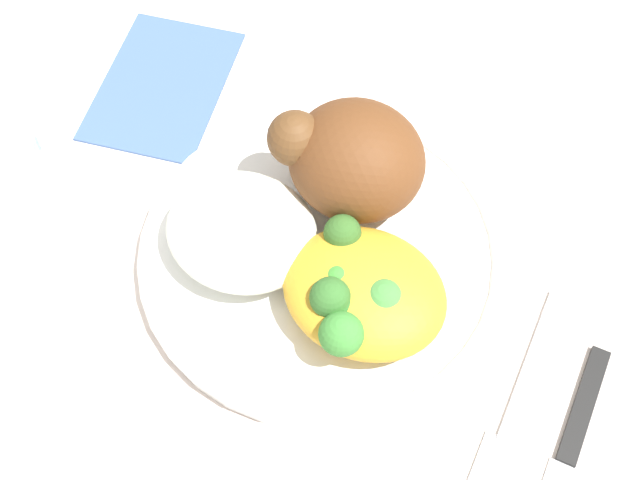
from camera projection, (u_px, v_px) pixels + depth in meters
name	position (u px, v px, depth m)	size (l,w,h in m)	color
ground_plane	(320.00, 259.00, 0.58)	(2.00, 2.00, 0.00)	silver
plate	(320.00, 253.00, 0.57)	(0.24, 0.24, 0.01)	white
roasted_chicken	(352.00, 159.00, 0.55)	(0.10, 0.09, 0.07)	brown
rice_pile	(241.00, 231.00, 0.55)	(0.10, 0.09, 0.04)	white
mac_cheese_with_broccoli	(361.00, 293.00, 0.52)	(0.10, 0.10, 0.05)	gold
fork	(518.00, 398.00, 0.52)	(0.02, 0.14, 0.01)	silver
knife	(566.00, 461.00, 0.50)	(0.02, 0.19, 0.01)	black
water_glass	(5.00, 179.00, 0.56)	(0.06, 0.06, 0.08)	silver
napkin	(163.00, 84.00, 0.65)	(0.09, 0.13, 0.00)	#47669E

